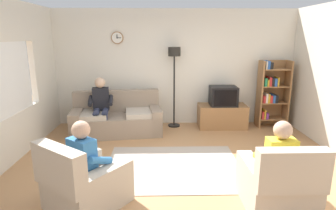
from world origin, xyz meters
TOP-DOWN VIEW (x-y plane):
  - ground_plane at (0.00, 0.00)m, footprint 12.00×12.00m
  - back_wall_assembly at (-0.00, 2.66)m, footprint 6.20×0.17m
  - couch at (-1.30, 1.89)m, footprint 2.00×1.12m
  - tv_stand at (1.10, 2.25)m, footprint 1.10×0.56m
  - tv at (1.10, 2.23)m, footprint 0.60×0.49m
  - bookshelf at (2.23, 2.32)m, footprint 0.68×0.36m
  - floor_lamp at (-0.02, 2.35)m, footprint 0.28×0.28m
  - armchair_near_window at (-1.27, -0.86)m, footprint 1.17×1.18m
  - armchair_near_bookshelf at (1.12, -0.92)m, footprint 0.81×0.89m
  - area_rug at (-0.13, 0.18)m, footprint 2.20×1.70m
  - person_on_couch at (-1.61, 1.78)m, footprint 0.55×0.57m
  - person_in_left_armchair at (-1.22, -0.78)m, footprint 0.62×0.64m
  - person_in_right_armchair at (1.12, -0.83)m, footprint 0.51×0.54m

SIDE VIEW (x-z plane):
  - ground_plane at x=0.00m, z-range 0.00..0.00m
  - area_rug at x=-0.13m, z-range 0.00..0.01m
  - tv_stand at x=1.10m, z-range 0.00..0.53m
  - armchair_near_window at x=-1.27m, z-range -0.16..0.74m
  - armchair_near_bookshelf at x=1.12m, z-range -0.16..0.74m
  - couch at x=-1.30m, z-range -0.14..0.76m
  - person_in_left_armchair at x=-1.22m, z-range 0.04..1.16m
  - person_in_right_armchair at x=1.12m, z-range 0.04..1.16m
  - person_on_couch at x=-1.61m, z-range 0.08..1.32m
  - tv at x=1.10m, z-range 0.53..0.97m
  - bookshelf at x=2.23m, z-range 0.03..1.59m
  - back_wall_assembly at x=0.00m, z-range 0.00..2.70m
  - floor_lamp at x=-0.02m, z-range 0.53..2.38m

